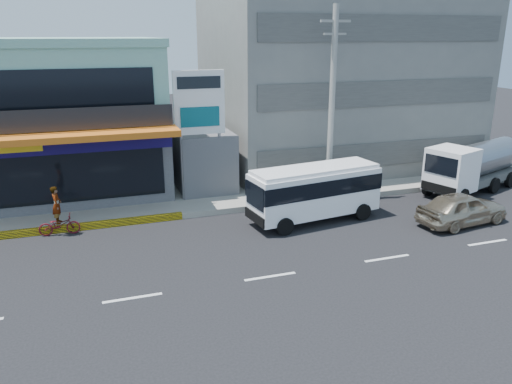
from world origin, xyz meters
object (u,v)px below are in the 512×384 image
concrete_building (335,59)px  motorcycle_rider (59,219)px  minibus (315,189)px  satellite_dish (202,130)px  billboard (199,110)px  tanker_truck (472,166)px  utility_pole_near (332,105)px  shop_building (48,121)px  sedan (462,208)px

concrete_building → motorcycle_rider: 20.36m
minibus → motorcycle_rider: bearing=170.5°
satellite_dish → billboard: size_ratio=0.22×
tanker_truck → motorcycle_rider: size_ratio=3.26×
utility_pole_near → motorcycle_rider: size_ratio=4.42×
satellite_dish → billboard: bearing=-105.5°
minibus → satellite_dish: bearing=123.1°
billboard → motorcycle_rider: size_ratio=3.05×
shop_building → motorcycle_rider: 7.86m
concrete_building → billboard: size_ratio=2.32×
concrete_building → utility_pole_near: (-4.00, -7.60, -1.85)m
tanker_truck → concrete_building: bearing=117.0°
concrete_building → billboard: concrete_building is taller
billboard → satellite_dish: bearing=74.5°
satellite_dish → sedan: (10.42, -8.77, -2.80)m
utility_pole_near → minibus: (-2.00, -2.54, -3.57)m
satellite_dish → tanker_truck: satellite_dish is taller
sedan → utility_pole_near: bearing=33.6°
minibus → billboard: bearing=136.0°
minibus → shop_building: bearing=142.9°
shop_building → sedan: size_ratio=2.73×
shop_building → minibus: size_ratio=1.89×
minibus → sedan: bearing=-22.3°
shop_building → utility_pole_near: bearing=-25.1°
concrete_building → minibus: (-6.00, -10.14, -5.42)m
shop_building → sedan: (18.42, -11.72, -3.22)m
tanker_truck → billboard: bearing=169.0°
shop_building → tanker_truck: bearing=-18.8°
utility_pole_near → sedan: size_ratio=2.20×
billboard → utility_pole_near: bearing=-15.5°
minibus → motorcycle_rider: minibus is taller
billboard → tanker_truck: billboard is taller
minibus → motorcycle_rider: 11.74m
shop_building → minibus: bearing=-37.1°
utility_pole_near → minibus: size_ratio=1.52×
concrete_building → motorcycle_rider: size_ratio=7.07×
utility_pole_near → tanker_truck: utility_pole_near is taller
minibus → tanker_truck: 10.53m
satellite_dish → minibus: (4.00, -6.14, -1.99)m
concrete_building → utility_pole_near: concrete_building is taller
shop_building → billboard: (7.50, -4.75, 0.93)m
shop_building → tanker_truck: size_ratio=1.68×
satellite_dish → tanker_truck: (14.43, -4.70, -2.07)m
tanker_truck → minibus: bearing=-172.1°
sedan → tanker_truck: (4.01, 4.07, 0.73)m
utility_pole_near → sedan: (4.42, -5.17, -4.38)m
minibus → motorcycle_rider: (-11.55, 1.94, -0.84)m
utility_pole_near → tanker_truck: bearing=-7.4°
motorcycle_rider → minibus: bearing=-9.5°
satellite_dish → minibus: size_ratio=0.23×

